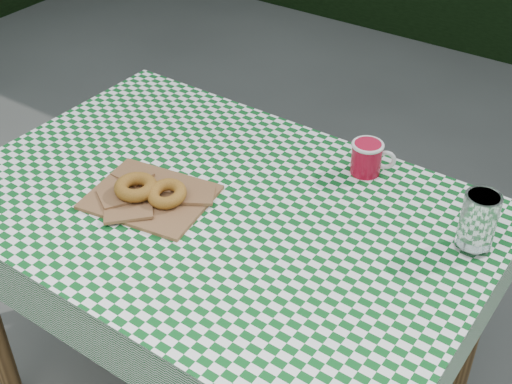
# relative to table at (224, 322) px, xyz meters

# --- Properties ---
(table) EXTENTS (1.18, 0.80, 0.75)m
(table) POSITION_rel_table_xyz_m (0.00, 0.00, 0.00)
(table) COLOR #52351C
(table) RESTS_ON ground
(tablecloth) EXTENTS (1.20, 0.82, 0.01)m
(tablecloth) POSITION_rel_table_xyz_m (0.00, -0.00, 0.38)
(tablecloth) COLOR #0C4C1A
(tablecloth) RESTS_ON table
(paper_bag) EXTENTS (0.30, 0.25, 0.01)m
(paper_bag) POSITION_rel_table_xyz_m (-0.14, -0.07, 0.39)
(paper_bag) COLOR brown
(paper_bag) RESTS_ON tablecloth
(bagel_front) EXTENTS (0.13, 0.13, 0.03)m
(bagel_front) POSITION_rel_table_xyz_m (-0.17, -0.08, 0.41)
(bagel_front) COLOR #975E1F
(bagel_front) RESTS_ON paper_bag
(bagel_back) EXTENTS (0.10, 0.10, 0.03)m
(bagel_back) POSITION_rel_table_xyz_m (-0.10, -0.06, 0.41)
(bagel_back) COLOR #9A671F
(bagel_back) RESTS_ON paper_bag
(coffee_mug) EXTENTS (0.19, 0.19, 0.08)m
(coffee_mug) POSITION_rel_table_xyz_m (0.21, 0.30, 0.42)
(coffee_mug) COLOR #A20A23
(coffee_mug) RESTS_ON tablecloth
(drinking_glass) EXTENTS (0.10, 0.10, 0.13)m
(drinking_glass) POSITION_rel_table_xyz_m (0.52, 0.18, 0.45)
(drinking_glass) COLOR white
(drinking_glass) RESTS_ON tablecloth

